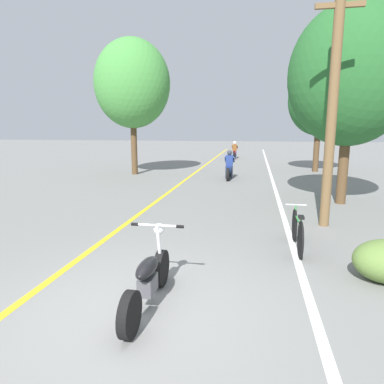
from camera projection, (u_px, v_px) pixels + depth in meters
ground_plane at (135, 310)px, 4.72m from camera, size 120.00×120.00×0.00m
lane_stripe_center at (187, 179)px, 16.73m from camera, size 0.14×48.00×0.01m
lane_stripe_edge at (273, 181)px, 16.00m from camera, size 0.14×48.00×0.01m
utility_pole at (333, 105)px, 8.25m from camera, size 1.10×0.24×5.84m
roadside_tree_right_near at (351, 76)px, 10.63m from camera, size 3.82×3.44×6.28m
roadside_tree_right_far at (320, 100)px, 18.86m from camera, size 3.41×3.07×5.96m
roadside_tree_left at (132, 84)px, 17.65m from camera, size 3.95×3.55×6.98m
motorcycle_foreground at (148, 279)px, 4.77m from camera, size 0.81×1.98×1.06m
motorcycle_rider_lead at (229, 168)px, 16.77m from camera, size 0.50×2.10×1.39m
motorcycle_rider_far at (235, 152)px, 27.81m from camera, size 0.50×2.08×1.39m
bicycle_parked at (297, 231)px, 7.06m from camera, size 0.44×1.77×0.84m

